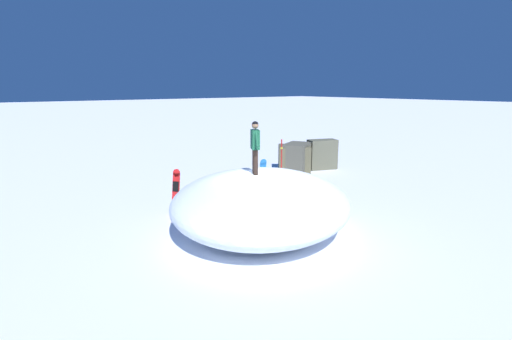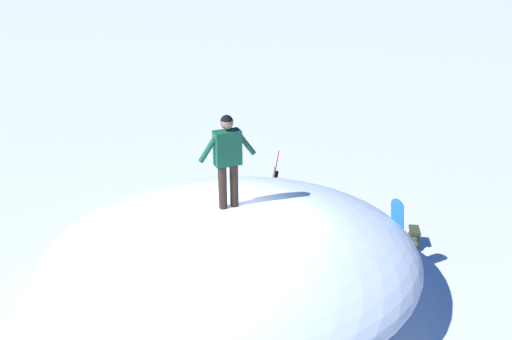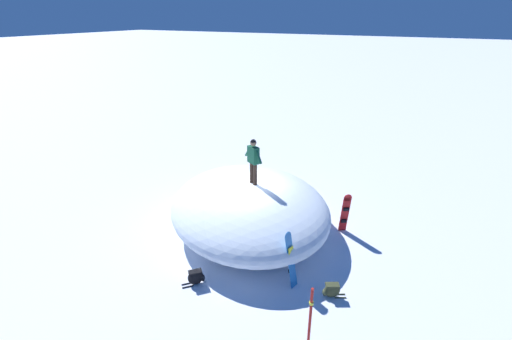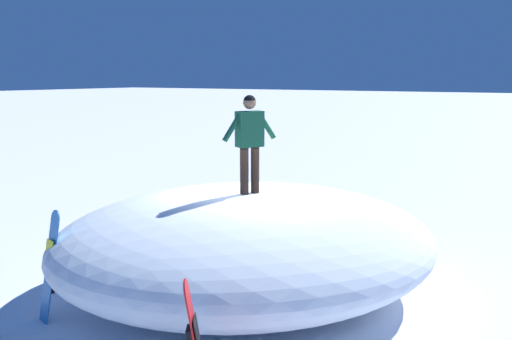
{
  "view_description": "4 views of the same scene",
  "coord_description": "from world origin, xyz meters",
  "px_view_note": "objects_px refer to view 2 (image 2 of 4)",
  "views": [
    {
      "loc": [
        7.35,
        8.61,
        4.36
      ],
      "look_at": [
        0.09,
        -0.59,
        1.86
      ],
      "focal_mm": 27.61,
      "sensor_mm": 36.0,
      "label": 1
    },
    {
      "loc": [
        -4.34,
        4.75,
        5.48
      ],
      "look_at": [
        -0.12,
        -0.77,
        2.42
      ],
      "focal_mm": 32.96,
      "sensor_mm": 36.0,
      "label": 2
    },
    {
      "loc": [
        -9.5,
        -5.58,
        7.12
      ],
      "look_at": [
        -0.43,
        -0.91,
        2.61
      ],
      "focal_mm": 25.06,
      "sensor_mm": 36.0,
      "label": 3
    },
    {
      "loc": [
        4.54,
        -7.43,
        3.65
      ],
      "look_at": [
        0.4,
        -0.58,
        2.19
      ],
      "focal_mm": 36.1,
      "sensor_mm": 36.0,
      "label": 4
    }
  ],
  "objects_px": {
    "snowboard_secondary_upright": "(274,181)",
    "backpack_near": "(414,238)",
    "snowboard_primary_upright": "(397,236)",
    "snowboarder_standing": "(228,155)"
  },
  "relations": [
    {
      "from": "snowboard_secondary_upright",
      "to": "backpack_near",
      "type": "relative_size",
      "value": 2.4
    },
    {
      "from": "backpack_near",
      "to": "snowboard_secondary_upright",
      "type": "bearing_deg",
      "value": 9.07
    },
    {
      "from": "snowboard_primary_upright",
      "to": "snowboard_secondary_upright",
      "type": "relative_size",
      "value": 1.07
    },
    {
      "from": "snowboard_primary_upright",
      "to": "backpack_near",
      "type": "relative_size",
      "value": 2.58
    },
    {
      "from": "snowboard_primary_upright",
      "to": "backpack_near",
      "type": "xyz_separation_m",
      "value": [
        0.04,
        -1.2,
        -0.65
      ]
    },
    {
      "from": "snowboarder_standing",
      "to": "snowboard_primary_upright",
      "type": "xyz_separation_m",
      "value": [
        -2.11,
        -2.27,
        -1.83
      ]
    },
    {
      "from": "snowboard_secondary_upright",
      "to": "backpack_near",
      "type": "bearing_deg",
      "value": -170.93
    },
    {
      "from": "snowboarder_standing",
      "to": "snowboard_primary_upright",
      "type": "bearing_deg",
      "value": -132.95
    },
    {
      "from": "snowboarder_standing",
      "to": "snowboard_secondary_upright",
      "type": "distance_m",
      "value": 3.7
    },
    {
      "from": "snowboarder_standing",
      "to": "backpack_near",
      "type": "height_order",
      "value": "snowboarder_standing"
    }
  ]
}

